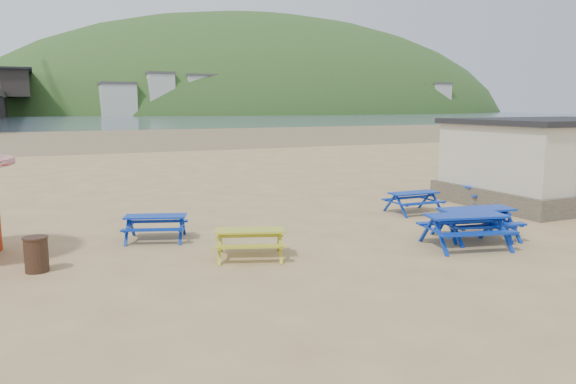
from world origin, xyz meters
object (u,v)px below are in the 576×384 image
picnic_table_yellow (250,243)px  picnic_table_blue_b (413,202)px  amenity_block (556,161)px  picnic_table_blue_a (156,228)px  litter_bin (36,254)px

picnic_table_yellow → picnic_table_blue_b: bearing=43.2°
amenity_block → picnic_table_blue_b: bearing=176.9°
picnic_table_blue_a → amenity_block: 15.17m
picnic_table_blue_b → litter_bin: litter_bin is taller
picnic_table_blue_b → picnic_table_yellow: picnic_table_blue_b is taller
picnic_table_yellow → amenity_block: amenity_block is taller
picnic_table_blue_a → amenity_block: (15.12, -0.07, 1.23)m
amenity_block → picnic_table_blue_a: bearing=179.7°
picnic_table_yellow → amenity_block: size_ratio=0.27×
picnic_table_yellow → litter_bin: 4.79m
picnic_table_blue_a → amenity_block: bearing=19.5°
picnic_table_blue_b → picnic_table_blue_a: bearing=-177.9°
picnic_table_blue_a → litter_bin: bearing=-128.3°
amenity_block → litter_bin: bearing=-174.3°
picnic_table_blue_b → amenity_block: size_ratio=0.23×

